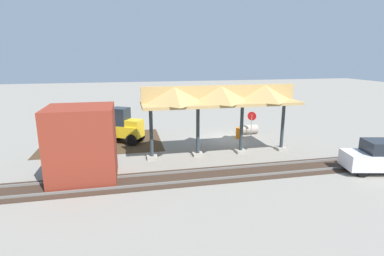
{
  "coord_description": "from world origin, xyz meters",
  "views": [
    {
      "loc": [
        8.25,
        23.15,
        6.82
      ],
      "look_at": [
        3.64,
        1.98,
        1.6
      ],
      "focal_mm": 28.0,
      "sensor_mm": 36.0,
      "label": 1
    }
  ],
  "objects_px": {
    "backhoe": "(121,127)",
    "traffic_barrel": "(239,133)",
    "brick_utility_building": "(82,144)",
    "distant_parked_car": "(382,157)",
    "stop_sign": "(252,119)",
    "concrete_pipe": "(249,129)"
  },
  "relations": [
    {
      "from": "backhoe",
      "to": "traffic_barrel",
      "type": "relative_size",
      "value": 5.75
    },
    {
      "from": "brick_utility_building",
      "to": "distant_parked_car",
      "type": "bearing_deg",
      "value": 170.88
    },
    {
      "from": "stop_sign",
      "to": "brick_utility_building",
      "type": "height_order",
      "value": "brick_utility_building"
    },
    {
      "from": "backhoe",
      "to": "distant_parked_car",
      "type": "distance_m",
      "value": 18.22
    },
    {
      "from": "concrete_pipe",
      "to": "backhoe",
      "type": "bearing_deg",
      "value": 1.46
    },
    {
      "from": "distant_parked_car",
      "to": "traffic_barrel",
      "type": "xyz_separation_m",
      "value": [
        5.49,
        -9.08,
        -0.53
      ]
    },
    {
      "from": "brick_utility_building",
      "to": "traffic_barrel",
      "type": "distance_m",
      "value": 13.41
    },
    {
      "from": "distant_parked_car",
      "to": "traffic_barrel",
      "type": "relative_size",
      "value": 4.98
    },
    {
      "from": "brick_utility_building",
      "to": "traffic_barrel",
      "type": "relative_size",
      "value": 4.63
    },
    {
      "from": "brick_utility_building",
      "to": "concrete_pipe",
      "type": "bearing_deg",
      "value": -150.14
    },
    {
      "from": "stop_sign",
      "to": "distant_parked_car",
      "type": "distance_m",
      "value": 10.33
    },
    {
      "from": "concrete_pipe",
      "to": "brick_utility_building",
      "type": "relative_size",
      "value": 0.37
    },
    {
      "from": "backhoe",
      "to": "traffic_barrel",
      "type": "distance_m",
      "value": 9.81
    },
    {
      "from": "distant_parked_car",
      "to": "traffic_barrel",
      "type": "height_order",
      "value": "distant_parked_car"
    },
    {
      "from": "stop_sign",
      "to": "concrete_pipe",
      "type": "bearing_deg",
      "value": -99.55
    },
    {
      "from": "backhoe",
      "to": "traffic_barrel",
      "type": "bearing_deg",
      "value": 174.6
    },
    {
      "from": "backhoe",
      "to": "concrete_pipe",
      "type": "bearing_deg",
      "value": -178.54
    },
    {
      "from": "distant_parked_car",
      "to": "brick_utility_building",
      "type": "bearing_deg",
      "value": -9.12
    },
    {
      "from": "stop_sign",
      "to": "brick_utility_building",
      "type": "distance_m",
      "value": 14.56
    },
    {
      "from": "backhoe",
      "to": "traffic_barrel",
      "type": "height_order",
      "value": "backhoe"
    },
    {
      "from": "backhoe",
      "to": "distant_parked_car",
      "type": "height_order",
      "value": "backhoe"
    },
    {
      "from": "backhoe",
      "to": "brick_utility_building",
      "type": "distance_m",
      "value": 7.55
    }
  ]
}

